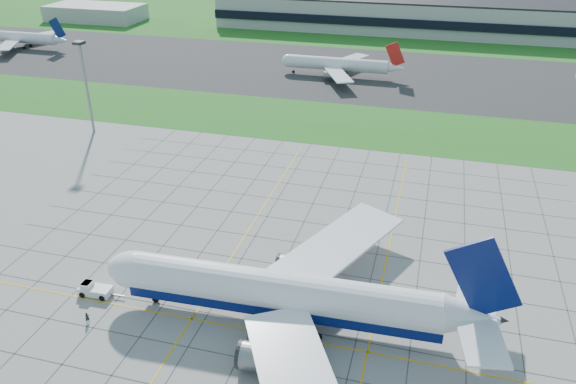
# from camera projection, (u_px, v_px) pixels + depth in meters

# --- Properties ---
(ground) EXTENTS (1400.00, 1400.00, 0.00)m
(ground) POSITION_uv_depth(u_px,v_px,m) (256.00, 322.00, 88.53)
(ground) COLOR gray
(ground) RESTS_ON ground
(grass_median) EXTENTS (700.00, 35.00, 0.04)m
(grass_median) POSITION_uv_depth(u_px,v_px,m) (351.00, 124.00, 165.32)
(grass_median) COLOR #21661D
(grass_median) RESTS_ON ground
(asphalt_taxiway) EXTENTS (700.00, 75.00, 0.04)m
(asphalt_taxiway) POSITION_uv_depth(u_px,v_px,m) (375.00, 74.00, 212.24)
(asphalt_taxiway) COLOR #383838
(asphalt_taxiway) RESTS_ON ground
(grass_far) EXTENTS (700.00, 145.00, 0.04)m
(grass_far) POSITION_uv_depth(u_px,v_px,m) (402.00, 20.00, 306.10)
(grass_far) COLOR #21661D
(grass_far) RESTS_ON ground
(apron_markings) EXTENTS (120.00, 130.00, 0.03)m
(apron_markings) POSITION_uv_depth(u_px,v_px,m) (278.00, 281.00, 97.89)
(apron_markings) COLOR #474744
(apron_markings) RESTS_ON ground
(terminal) EXTENTS (260.00, 43.00, 15.80)m
(terminal) POSITION_uv_depth(u_px,v_px,m) (482.00, 17.00, 271.65)
(terminal) COLOR #B7B7B2
(terminal) RESTS_ON ground
(service_block) EXTENTS (50.00, 25.00, 8.00)m
(service_block) POSITION_uv_depth(u_px,v_px,m) (96.00, 13.00, 303.20)
(service_block) COLOR #B7B7B2
(service_block) RESTS_ON ground
(light_mast) EXTENTS (2.50, 2.50, 25.60)m
(light_mast) POSITION_uv_depth(u_px,v_px,m) (85.00, 76.00, 152.79)
(light_mast) COLOR gray
(light_mast) RESTS_ON ground
(airliner) EXTENTS (63.45, 64.23, 19.96)m
(airliner) POSITION_uv_depth(u_px,v_px,m) (285.00, 294.00, 85.99)
(airliner) COLOR white
(airliner) RESTS_ON ground
(pushback_tug) EXTENTS (8.06, 2.99, 2.23)m
(pushback_tug) POSITION_uv_depth(u_px,v_px,m) (94.00, 289.00, 94.27)
(pushback_tug) COLOR white
(pushback_tug) RESTS_ON ground
(crew_near) EXTENTS (0.78, 0.80, 1.85)m
(crew_near) POSITION_uv_depth(u_px,v_px,m) (87.00, 318.00, 88.01)
(crew_near) COLOR black
(crew_near) RESTS_ON ground
(distant_jet_0) EXTENTS (42.07, 42.66, 14.08)m
(distant_jet_0) POSITION_uv_depth(u_px,v_px,m) (21.00, 37.00, 247.50)
(distant_jet_0) COLOR white
(distant_jet_0) RESTS_ON ground
(distant_jet_1) EXTENTS (43.49, 42.66, 14.08)m
(distant_jet_1) POSITION_uv_depth(u_px,v_px,m) (339.00, 64.00, 207.87)
(distant_jet_1) COLOR white
(distant_jet_1) RESTS_ON ground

